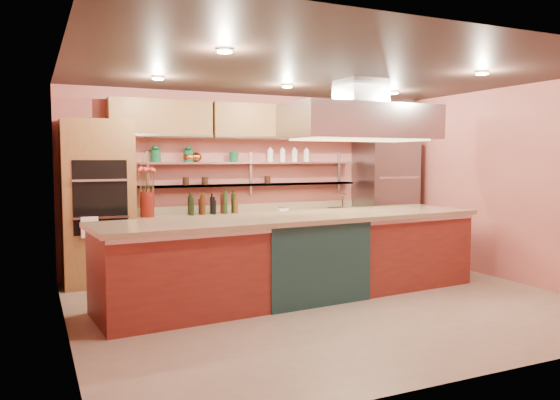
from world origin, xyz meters
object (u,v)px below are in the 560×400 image
refrigerator (385,200)px  island (299,256)px  flower_vase (147,205)px  green_canister (234,157)px  copper_kettle (196,157)px  kitchen_scale (283,208)px

refrigerator → island: size_ratio=0.42×
flower_vase → refrigerator: bearing=-0.1°
island → flower_vase: 2.41m
refrigerator → flower_vase: (-4.13, 0.01, 0.06)m
refrigerator → green_canister: refrigerator is taller
island → flower_vase: (-1.57, 1.74, 0.58)m
island → green_canister: bearing=90.4°
island → flower_vase: bearing=127.6°
island → copper_kettle: copper_kettle is taller
refrigerator → flower_vase: bearing=179.9°
green_canister → refrigerator: bearing=-4.8°
flower_vase → green_canister: green_canister is taller
island → green_canister: size_ratio=31.13×
kitchen_scale → copper_kettle: bearing=173.6°
refrigerator → island: (-2.56, -1.73, -0.53)m
island → kitchen_scale: 1.88m
green_canister → kitchen_scale: bearing=-16.5°
flower_vase → kitchen_scale: bearing=0.0°
kitchen_scale → green_canister: 1.13m
island → flower_vase: size_ratio=14.06×
kitchen_scale → copper_kettle: (-1.36, 0.22, 0.82)m
copper_kettle → kitchen_scale: bearing=-9.2°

